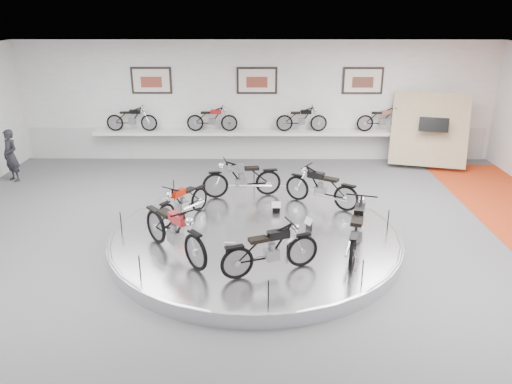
{
  "coord_description": "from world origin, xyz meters",
  "views": [
    {
      "loc": [
        0.09,
        -9.77,
        5.01
      ],
      "look_at": [
        0.02,
        0.6,
        1.14
      ],
      "focal_mm": 35.0,
      "sensor_mm": 36.0,
      "label": 1
    }
  ],
  "objects_px": {
    "bike_e": "(271,249)",
    "visitor": "(11,156)",
    "display_platform": "(255,238)",
    "bike_a": "(321,187)",
    "bike_c": "(183,201)",
    "bike_f": "(358,228)",
    "bike_d": "(174,230)",
    "bike_b": "(242,178)",
    "shelf": "(257,133)"
  },
  "relations": [
    {
      "from": "display_platform",
      "to": "shelf",
      "type": "distance_m",
      "value": 6.46
    },
    {
      "from": "bike_e",
      "to": "bike_f",
      "type": "relative_size",
      "value": 0.89
    },
    {
      "from": "bike_b",
      "to": "bike_e",
      "type": "xyz_separation_m",
      "value": [
        0.67,
        -4.0,
        -0.03
      ]
    },
    {
      "from": "display_platform",
      "to": "bike_c",
      "type": "height_order",
      "value": "bike_c"
    },
    {
      "from": "display_platform",
      "to": "bike_f",
      "type": "xyz_separation_m",
      "value": [
        2.06,
        -0.98,
        0.7
      ]
    },
    {
      "from": "bike_a",
      "to": "visitor",
      "type": "distance_m",
      "value": 9.43
    },
    {
      "from": "bike_a",
      "to": "bike_f",
      "type": "height_order",
      "value": "bike_f"
    },
    {
      "from": "bike_b",
      "to": "bike_f",
      "type": "bearing_deg",
      "value": 117.36
    },
    {
      "from": "bike_e",
      "to": "visitor",
      "type": "xyz_separation_m",
      "value": [
        -7.7,
        6.09,
        0.01
      ]
    },
    {
      "from": "shelf",
      "to": "bike_d",
      "type": "distance_m",
      "value": 7.69
    },
    {
      "from": "display_platform",
      "to": "bike_a",
      "type": "height_order",
      "value": "bike_a"
    },
    {
      "from": "bike_a",
      "to": "visitor",
      "type": "relative_size",
      "value": 1.07
    },
    {
      "from": "bike_b",
      "to": "bike_d",
      "type": "relative_size",
      "value": 0.92
    },
    {
      "from": "shelf",
      "to": "bike_e",
      "type": "xyz_separation_m",
      "value": [
        0.3,
        -8.19,
        -0.21
      ]
    },
    {
      "from": "bike_b",
      "to": "bike_e",
      "type": "distance_m",
      "value": 4.05
    },
    {
      "from": "bike_c",
      "to": "bike_e",
      "type": "xyz_separation_m",
      "value": [
        1.99,
        -2.5,
        0.04
      ]
    },
    {
      "from": "display_platform",
      "to": "shelf",
      "type": "relative_size",
      "value": 0.58
    },
    {
      "from": "bike_a",
      "to": "shelf",
      "type": "bearing_deg",
      "value": -38.92
    },
    {
      "from": "bike_b",
      "to": "visitor",
      "type": "xyz_separation_m",
      "value": [
        -7.03,
        2.1,
        -0.02
      ]
    },
    {
      "from": "bike_b",
      "to": "bike_d",
      "type": "distance_m",
      "value": 3.55
    },
    {
      "from": "shelf",
      "to": "display_platform",
      "type": "bearing_deg",
      "value": -90.0
    },
    {
      "from": "shelf",
      "to": "bike_d",
      "type": "xyz_separation_m",
      "value": [
        -1.59,
        -7.52,
        -0.14
      ]
    },
    {
      "from": "bike_f",
      "to": "visitor",
      "type": "height_order",
      "value": "visitor"
    },
    {
      "from": "bike_a",
      "to": "bike_e",
      "type": "distance_m",
      "value": 3.63
    },
    {
      "from": "bike_d",
      "to": "bike_a",
      "type": "bearing_deg",
      "value": 89.95
    },
    {
      "from": "bike_d",
      "to": "bike_c",
      "type": "bearing_deg",
      "value": 143.01
    },
    {
      "from": "display_platform",
      "to": "bike_f",
      "type": "distance_m",
      "value": 2.38
    },
    {
      "from": "bike_e",
      "to": "visitor",
      "type": "relative_size",
      "value": 1.05
    },
    {
      "from": "bike_c",
      "to": "bike_d",
      "type": "xyz_separation_m",
      "value": [
        0.1,
        -1.83,
        0.11
      ]
    },
    {
      "from": "display_platform",
      "to": "bike_a",
      "type": "relative_size",
      "value": 3.78
    },
    {
      "from": "bike_c",
      "to": "bike_b",
      "type": "bearing_deg",
      "value": 170.2
    },
    {
      "from": "shelf",
      "to": "bike_a",
      "type": "height_order",
      "value": "bike_a"
    },
    {
      "from": "bike_e",
      "to": "bike_f",
      "type": "xyz_separation_m",
      "value": [
        1.76,
        0.81,
        0.06
      ]
    },
    {
      "from": "bike_e",
      "to": "visitor",
      "type": "distance_m",
      "value": 9.82
    },
    {
      "from": "bike_c",
      "to": "bike_f",
      "type": "relative_size",
      "value": 0.81
    },
    {
      "from": "bike_d",
      "to": "bike_e",
      "type": "distance_m",
      "value": 2.01
    },
    {
      "from": "bike_d",
      "to": "display_platform",
      "type": "bearing_deg",
      "value": 84.94
    },
    {
      "from": "visitor",
      "to": "bike_d",
      "type": "bearing_deg",
      "value": -9.82
    },
    {
      "from": "display_platform",
      "to": "bike_d",
      "type": "relative_size",
      "value": 3.37
    },
    {
      "from": "bike_c",
      "to": "bike_f",
      "type": "bearing_deg",
      "value": 97.53
    },
    {
      "from": "bike_e",
      "to": "bike_f",
      "type": "distance_m",
      "value": 1.94
    },
    {
      "from": "shelf",
      "to": "bike_b",
      "type": "bearing_deg",
      "value": -94.98
    },
    {
      "from": "bike_c",
      "to": "bike_a",
      "type": "bearing_deg",
      "value": 136.63
    },
    {
      "from": "bike_e",
      "to": "bike_b",
      "type": "bearing_deg",
      "value": 77.82
    },
    {
      "from": "visitor",
      "to": "bike_f",
      "type": "bearing_deg",
      "value": 4.06
    },
    {
      "from": "bike_f",
      "to": "bike_c",
      "type": "bearing_deg",
      "value": 82.26
    },
    {
      "from": "bike_a",
      "to": "bike_f",
      "type": "xyz_separation_m",
      "value": [
        0.43,
        -2.57,
        0.05
      ]
    },
    {
      "from": "bike_a",
      "to": "bike_d",
      "type": "relative_size",
      "value": 0.89
    },
    {
      "from": "bike_a",
      "to": "visitor",
      "type": "height_order",
      "value": "visitor"
    },
    {
      "from": "display_platform",
      "to": "bike_c",
      "type": "xyz_separation_m",
      "value": [
        -1.69,
        0.71,
        0.6
      ]
    }
  ]
}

